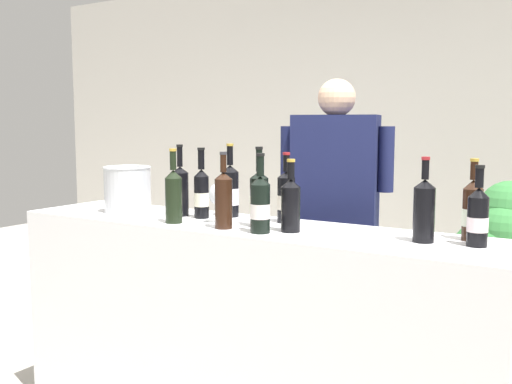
% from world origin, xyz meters
% --- Properties ---
extents(wall_back, '(8.00, 0.10, 2.80)m').
position_xyz_m(wall_back, '(0.00, 2.60, 1.40)').
color(wall_back, beige).
rests_on(wall_back, ground_plane).
extents(counter, '(2.34, 0.52, 1.02)m').
position_xyz_m(counter, '(0.00, 0.00, 0.51)').
color(counter, white).
rests_on(counter, ground_plane).
extents(wine_bottle_0, '(0.09, 0.09, 0.36)m').
position_xyz_m(wine_bottle_0, '(-0.17, 0.15, 1.14)').
color(wine_bottle_0, black).
rests_on(wine_bottle_0, counter).
extents(wine_bottle_1, '(0.08, 0.08, 0.33)m').
position_xyz_m(wine_bottle_1, '(-0.01, -0.14, 1.15)').
color(wine_bottle_1, black).
rests_on(wine_bottle_1, counter).
extents(wine_bottle_2, '(0.08, 0.08, 0.32)m').
position_xyz_m(wine_bottle_2, '(0.14, 0.14, 1.14)').
color(wine_bottle_2, black).
rests_on(wine_bottle_2, counter).
extents(wine_bottle_3, '(0.07, 0.07, 0.34)m').
position_xyz_m(wine_bottle_3, '(-0.27, 0.04, 1.14)').
color(wine_bottle_3, black).
rests_on(wine_bottle_3, counter).
extents(wine_bottle_4, '(0.08, 0.08, 0.33)m').
position_xyz_m(wine_bottle_4, '(0.81, 0.02, 1.15)').
color(wine_bottle_4, black).
rests_on(wine_bottle_4, counter).
extents(wine_bottle_5, '(0.08, 0.08, 0.34)m').
position_xyz_m(wine_bottle_5, '(-0.29, -0.14, 1.15)').
color(wine_bottle_5, black).
rests_on(wine_bottle_5, counter).
extents(wine_bottle_6, '(0.08, 0.08, 0.31)m').
position_xyz_m(wine_bottle_6, '(0.27, -0.05, 1.14)').
color(wine_bottle_6, black).
rests_on(wine_bottle_6, counter).
extents(wine_bottle_7, '(0.08, 0.08, 0.32)m').
position_xyz_m(wine_bottle_7, '(0.96, 0.15, 1.14)').
color(wine_bottle_7, black).
rests_on(wine_bottle_7, counter).
extents(wine_bottle_8, '(0.08, 0.08, 0.35)m').
position_xyz_m(wine_bottle_8, '(0.10, -0.02, 1.14)').
color(wine_bottle_8, black).
rests_on(wine_bottle_8, counter).
extents(wine_bottle_9, '(0.08, 0.08, 0.30)m').
position_xyz_m(wine_bottle_9, '(1.00, 0.05, 1.13)').
color(wine_bottle_9, black).
rests_on(wine_bottle_9, counter).
extents(wine_bottle_10, '(0.08, 0.08, 0.33)m').
position_xyz_m(wine_bottle_10, '(0.18, -0.14, 1.14)').
color(wine_bottle_10, black).
rests_on(wine_bottle_10, counter).
extents(wine_bottle_11, '(0.08, 0.08, 0.35)m').
position_xyz_m(wine_bottle_11, '(-0.40, 0.04, 1.15)').
color(wine_bottle_11, black).
rests_on(wine_bottle_11, counter).
extents(wine_glass, '(0.07, 0.07, 0.18)m').
position_xyz_m(wine_glass, '(-0.13, -0.03, 1.14)').
color(wine_glass, silver).
rests_on(wine_glass, counter).
extents(ice_bucket, '(0.24, 0.24, 0.24)m').
position_xyz_m(ice_bucket, '(-0.71, 0.00, 1.14)').
color(ice_bucket, silver).
rests_on(ice_bucket, counter).
extents(person_server, '(0.57, 0.34, 1.70)m').
position_xyz_m(person_server, '(0.18, 0.60, 0.83)').
color(person_server, black).
rests_on(person_server, ground_plane).
extents(potted_shrub, '(0.55, 0.54, 1.15)m').
position_xyz_m(potted_shrub, '(0.89, 1.36, 0.76)').
color(potted_shrub, brown).
rests_on(potted_shrub, ground_plane).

